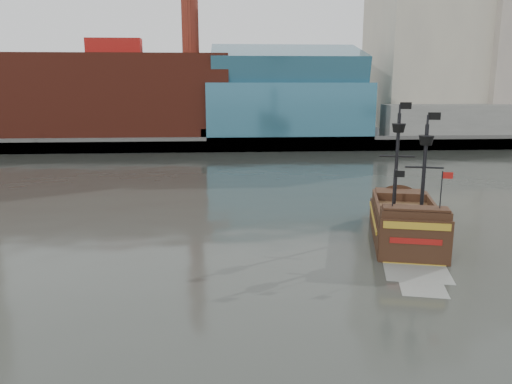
{
  "coord_description": "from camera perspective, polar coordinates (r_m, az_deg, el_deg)",
  "views": [
    {
      "loc": [
        -2.24,
        -25.41,
        12.07
      ],
      "look_at": [
        0.23,
        11.07,
        4.0
      ],
      "focal_mm": 35.0,
      "sensor_mm": 36.0,
      "label": 1
    }
  ],
  "objects": [
    {
      "name": "seawall",
      "position": [
        88.6,
        -2.42,
        5.45
      ],
      "size": [
        220.0,
        1.0,
        2.6
      ],
      "primitive_type": "cube",
      "color": "#4C4C49",
      "rests_on": "ground"
    },
    {
      "name": "promenade_far",
      "position": [
        117.95,
        -2.8,
        7.04
      ],
      "size": [
        220.0,
        60.0,
        2.0
      ],
      "primitive_type": "cube",
      "color": "slate",
      "rests_on": "ground"
    },
    {
      "name": "ground",
      "position": [
        28.22,
        1.08,
        -12.88
      ],
      "size": [
        400.0,
        400.0,
        0.0
      ],
      "primitive_type": "plane",
      "color": "#2A2D27",
      "rests_on": "ground"
    },
    {
      "name": "pirate_ship",
      "position": [
        40.89,
        16.69,
        -3.76
      ],
      "size": [
        7.98,
        15.76,
        11.32
      ],
      "rotation": [
        0.0,
        0.0,
        -0.24
      ],
      "color": "black",
      "rests_on": "ground"
    },
    {
      "name": "skyline",
      "position": [
        110.93,
        -0.01,
        18.9
      ],
      "size": [
        149.0,
        45.0,
        62.0
      ],
      "color": "brown",
      "rests_on": "promenade_far"
    }
  ]
}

